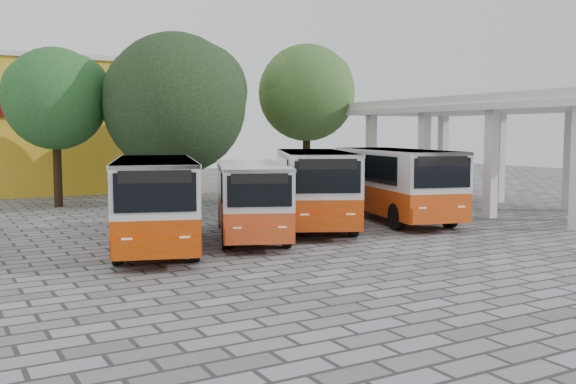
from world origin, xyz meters
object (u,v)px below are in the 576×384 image
bus_centre_right (314,183)px  bus_far_right (395,179)px  bus_far_left (155,197)px  bus_centre_left (251,195)px

bus_centre_right → bus_far_right: size_ratio=1.01×
bus_far_left → bus_centre_right: size_ratio=0.95×
bus_far_right → bus_far_left: bearing=-157.3°
bus_far_left → bus_far_right: 11.09m
bus_far_right → bus_centre_left: bearing=-156.9°
bus_centre_left → bus_centre_right: size_ratio=0.88×
bus_far_left → bus_far_right: (11.00, 1.46, 0.08)m
bus_centre_left → bus_far_right: (7.35, 1.04, 0.22)m
bus_centre_left → bus_far_right: bearing=30.2°
bus_centre_right → bus_centre_left: bearing=-135.3°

